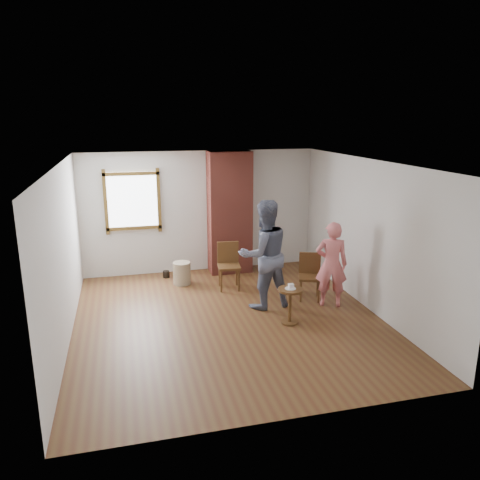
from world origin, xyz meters
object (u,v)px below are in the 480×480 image
object	(u,v)px
stoneware_crock	(182,273)
person_pink	(331,264)
man	(264,255)
dining_chair_left	(229,263)
dining_chair_right	(310,273)
side_table	(290,300)

from	to	relation	value
stoneware_crock	person_pink	world-z (taller)	person_pink
person_pink	man	bearing A→B (deg)	10.30
dining_chair_left	dining_chair_right	distance (m)	1.61
dining_chair_right	side_table	size ratio (longest dim) A/B	1.42
man	person_pink	xyz separation A→B (m)	(1.17, -0.24, -0.20)
dining_chair_right	person_pink	xyz separation A→B (m)	(0.23, -0.42, 0.29)
man	dining_chair_right	bearing A→B (deg)	-178.44
side_table	person_pink	world-z (taller)	person_pink
dining_chair_left	man	xyz separation A→B (m)	(0.39, -1.08, 0.45)
stoneware_crock	dining_chair_right	xyz separation A→B (m)	(2.21, -1.33, 0.25)
side_table	person_pink	distance (m)	1.16
dining_chair_right	side_table	world-z (taller)	dining_chair_right
side_table	man	world-z (taller)	man
dining_chair_left	person_pink	distance (m)	2.06
side_table	man	bearing A→B (deg)	104.92
person_pink	dining_chair_left	bearing A→B (deg)	-18.32
stoneware_crock	side_table	xyz separation A→B (m)	(1.47, -2.28, 0.18)
stoneware_crock	person_pink	xyz separation A→B (m)	(2.43, -1.75, 0.54)
stoneware_crock	man	xyz separation A→B (m)	(1.27, -1.50, 0.74)
dining_chair_right	person_pink	size ratio (longest dim) A/B	0.55
dining_chair_left	dining_chair_right	bearing A→B (deg)	-27.89
stoneware_crock	dining_chair_left	world-z (taller)	dining_chair_left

